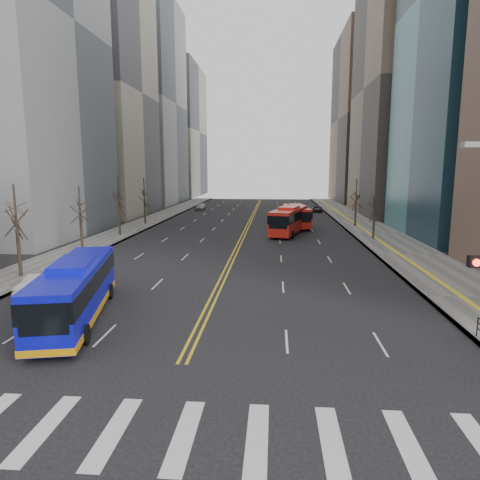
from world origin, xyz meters
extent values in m
plane|color=black|center=(0.00, 0.00, 0.00)|extent=(220.00, 220.00, 0.00)
cube|color=slate|center=(17.50, 45.00, 0.07)|extent=(7.00, 130.00, 0.15)
cube|color=slate|center=(-16.50, 45.00, 0.07)|extent=(5.00, 130.00, 0.15)
cube|color=silver|center=(-3.55, 0.00, 0.01)|extent=(0.70, 4.00, 0.01)
cube|color=silver|center=(-1.18, 0.00, 0.01)|extent=(0.70, 4.00, 0.01)
cube|color=silver|center=(1.18, 0.00, 0.01)|extent=(0.70, 4.00, 0.01)
cube|color=silver|center=(3.55, 0.00, 0.01)|extent=(0.70, 4.00, 0.01)
cube|color=silver|center=(5.91, 0.00, 0.01)|extent=(0.70, 4.00, 0.01)
cube|color=silver|center=(8.27, 0.00, 0.01)|extent=(0.70, 4.00, 0.01)
cube|color=gold|center=(-0.20, 55.00, 0.01)|extent=(0.15, 100.00, 0.01)
cube|color=gold|center=(0.20, 55.00, 0.01)|extent=(0.15, 100.00, 0.01)
cube|color=#9E947F|center=(-31.00, 66.00, 22.00)|extent=(22.00, 22.00, 44.00)
cube|color=gray|center=(-30.00, 93.00, 24.00)|extent=(20.00, 26.00, 48.00)
cube|color=#796654|center=(30.00, 71.00, 23.00)|extent=(20.00, 26.00, 46.00)
cube|color=#9E947F|center=(-29.00, 125.00, 20.00)|extent=(18.00, 30.00, 40.00)
cube|color=brown|center=(29.00, 103.00, 21.00)|extent=(18.00, 30.00, 42.00)
cylinder|color=#FF190C|center=(10.65, 1.84, 5.50)|extent=(0.24, 0.08, 0.24)
cube|color=#999993|center=(10.40, 2.00, 9.30)|extent=(0.90, 0.35, 0.18)
cylinder|color=black|center=(14.30, 9.00, 0.65)|extent=(0.06, 0.06, 1.00)
cylinder|color=#2D241B|center=(-16.00, 19.00, 1.95)|extent=(0.28, 0.28, 3.90)
cylinder|color=#2D241B|center=(-16.00, 30.00, 1.80)|extent=(0.28, 0.28, 3.60)
cylinder|color=#2D241B|center=(-16.00, 41.00, 2.00)|extent=(0.28, 0.28, 4.00)
cylinder|color=#2D241B|center=(-16.00, 52.00, 1.90)|extent=(0.28, 0.28, 3.80)
cylinder|color=#2D241B|center=(16.00, 40.00, 1.75)|extent=(0.28, 0.28, 3.50)
cylinder|color=#2D241B|center=(16.00, 52.00, 1.88)|extent=(0.28, 0.28, 3.75)
cube|color=#0E10D4|center=(-7.21, 10.23, 1.76)|extent=(5.02, 12.13, 2.82)
cube|color=black|center=(-7.21, 10.23, 2.31)|extent=(5.08, 12.17, 1.01)
cube|color=#0E10D4|center=(-7.21, 10.23, 3.27)|extent=(2.84, 4.49, 0.40)
cube|color=#F49E0C|center=(-7.21, 10.23, 0.55)|extent=(5.08, 12.17, 0.35)
cylinder|color=black|center=(-7.59, 6.25, 0.50)|extent=(0.51, 1.04, 1.00)
cylinder|color=black|center=(-5.17, 6.79, 0.50)|extent=(0.51, 1.04, 1.00)
cylinder|color=black|center=(-9.25, 13.67, 0.50)|extent=(0.51, 1.04, 1.00)
cylinder|color=black|center=(-6.84, 14.21, 0.50)|extent=(0.51, 1.04, 1.00)
cube|color=red|center=(5.91, 44.02, 1.86)|extent=(5.48, 11.87, 3.02)
cube|color=black|center=(5.91, 44.02, 2.44)|extent=(5.54, 11.91, 1.08)
cube|color=red|center=(5.91, 44.02, 3.47)|extent=(3.06, 4.46, 0.40)
cylinder|color=black|center=(3.70, 40.76, 0.50)|extent=(0.54, 1.04, 1.00)
cylinder|color=black|center=(6.25, 40.10, 0.50)|extent=(0.54, 1.04, 1.00)
cylinder|color=black|center=(5.57, 47.94, 0.50)|extent=(0.54, 1.04, 1.00)
cylinder|color=black|center=(8.12, 47.27, 0.50)|extent=(0.54, 1.04, 1.00)
cube|color=red|center=(7.18, 51.05, 1.70)|extent=(3.97, 10.74, 2.70)
cube|color=black|center=(7.18, 51.05, 2.24)|extent=(4.03, 10.77, 0.98)
cube|color=red|center=(7.18, 51.05, 3.15)|extent=(2.45, 3.92, 0.40)
cylinder|color=black|center=(6.52, 47.55, 0.50)|extent=(0.45, 1.03, 1.00)
cylinder|color=black|center=(8.88, 47.91, 0.50)|extent=(0.45, 1.03, 1.00)
cylinder|color=black|center=(5.49, 54.19, 0.50)|extent=(0.45, 1.03, 1.00)
cylinder|color=black|center=(7.85, 54.55, 0.50)|extent=(0.45, 1.03, 1.00)
imported|color=silver|center=(-12.50, 15.25, 0.63)|extent=(1.44, 3.86, 1.26)
imported|color=black|center=(5.44, 58.06, 0.79)|extent=(2.54, 4.85, 1.57)
imported|color=#9E9DA3|center=(-11.53, 76.21, 0.63)|extent=(1.78, 4.37, 1.27)
imported|color=black|center=(12.50, 74.12, 0.60)|extent=(2.25, 4.43, 1.20)
camera|label=1|loc=(4.01, -12.45, 8.54)|focal=32.00mm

